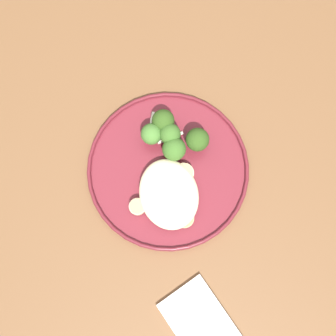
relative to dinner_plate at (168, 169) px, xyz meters
name	(u,v)px	position (x,y,z in m)	size (l,w,h in m)	color
ground	(164,220)	(-0.02, 0.02, -0.75)	(6.00, 6.00, 0.00)	#665B51
wooden_dining_table	(160,189)	(-0.02, 0.02, -0.09)	(1.40, 1.00, 0.74)	brown
dinner_plate	(168,169)	(0.00, 0.00, 0.00)	(0.29, 0.29, 0.02)	maroon
noodle_bed	(169,194)	(-0.05, 0.01, 0.02)	(0.13, 0.10, 0.03)	beige
seared_scallop_front_small	(169,209)	(-0.07, 0.02, 0.01)	(0.03, 0.03, 0.02)	#E5C689
seared_scallop_right_edge	(185,218)	(-0.09, -0.01, 0.01)	(0.03, 0.03, 0.01)	#DBB77A
seared_scallop_left_edge	(184,176)	(-0.02, -0.02, 0.01)	(0.04, 0.04, 0.02)	beige
seared_scallop_center_golden	(138,207)	(-0.05, 0.07, 0.01)	(0.03, 0.03, 0.02)	beige
broccoli_floret_near_rim	(170,134)	(0.05, -0.02, 0.04)	(0.04, 0.04, 0.06)	#89A356
broccoli_floret_tall_stalk	(163,121)	(0.08, -0.01, 0.04)	(0.04, 0.04, 0.06)	#7A994C
broccoli_floret_split_head	(174,149)	(0.03, -0.02, 0.03)	(0.04, 0.04, 0.05)	#7A994C
broccoli_floret_right_tilted	(151,134)	(0.06, 0.01, 0.03)	(0.04, 0.04, 0.05)	#89A356
broccoli_floret_small_sprig	(197,140)	(0.03, -0.06, 0.04)	(0.04, 0.04, 0.06)	#7A994C
onion_sliver_curled_piece	(151,123)	(0.09, 0.01, 0.01)	(0.04, 0.01, 0.00)	silver
onion_sliver_long_sliver	(170,138)	(0.05, -0.02, 0.01)	(0.05, 0.01, 0.00)	silver
folded_napkin	(204,328)	(-0.28, 0.01, 0.00)	(0.15, 0.09, 0.01)	white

